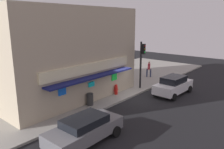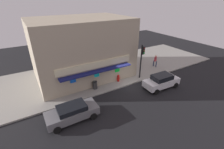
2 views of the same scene
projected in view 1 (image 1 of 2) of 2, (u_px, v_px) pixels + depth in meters
ground_plane at (133, 97)px, 19.86m from camera, size 52.78×52.78×0.00m
sidewalk at (90, 85)px, 23.22m from camera, size 35.18×10.78×0.16m
corner_building at (57, 52)px, 19.80m from camera, size 12.04×9.26×7.52m
traffic_light at (142, 59)px, 21.31m from camera, size 0.32×0.58×4.53m
fire_hydrant at (116, 89)px, 20.06m from camera, size 0.53×0.29×0.92m
trash_can at (90, 99)px, 17.50m from camera, size 0.52×0.52×0.94m
pedestrian at (149, 68)px, 26.16m from camera, size 0.56×0.59×1.84m
parked_car_white at (173, 85)px, 20.49m from camera, size 4.46×2.19×1.68m
parked_car_grey at (85, 129)px, 12.38m from camera, size 4.55×2.11×1.49m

